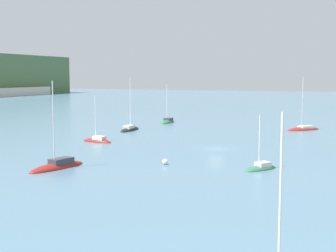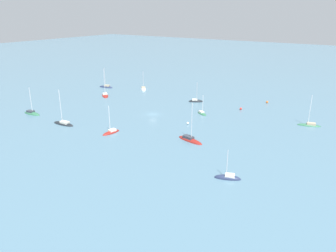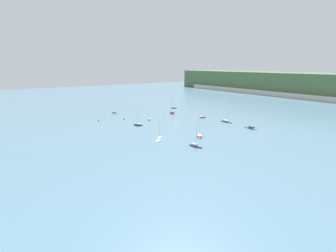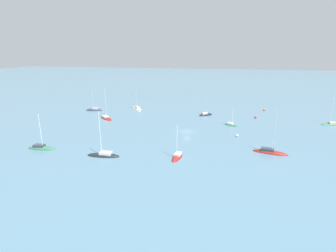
{
  "view_description": "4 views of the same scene",
  "coord_description": "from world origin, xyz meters",
  "px_view_note": "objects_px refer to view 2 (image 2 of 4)",
  "views": [
    {
      "loc": [
        -73.21,
        -21.84,
        11.91
      ],
      "look_at": [
        12.8,
        13.82,
        1.92
      ],
      "focal_mm": 50.0,
      "sensor_mm": 36.0,
      "label": 1
    },
    {
      "loc": [
        -66.56,
        89.64,
        35.15
      ],
      "look_at": [
        -16.55,
        14.94,
        3.24
      ],
      "focal_mm": 35.0,
      "sensor_mm": 36.0,
      "label": 2
    },
    {
      "loc": [
        124.49,
        -92.24,
        33.93
      ],
      "look_at": [
        15.85,
        -16.78,
        2.82
      ],
      "focal_mm": 28.0,
      "sensor_mm": 36.0,
      "label": 3
    },
    {
      "loc": [
        -10.73,
        81.51,
        25.69
      ],
      "look_at": [
        4.81,
        7.31,
        3.64
      ],
      "focal_mm": 28.0,
      "sensor_mm": 36.0,
      "label": 4
    }
  ],
  "objects_px": {
    "sailboat_8": "(64,124)",
    "sailboat_3": "(106,87)",
    "mooring_buoy_2": "(267,102)",
    "sailboat_1": "(202,114)",
    "sailboat_6": "(143,89)",
    "sailboat_9": "(105,96)",
    "sailboat_2": "(228,178)",
    "sailboat_7": "(196,102)",
    "sailboat_10": "(309,125)",
    "mooring_buoy_1": "(241,109)",
    "sailboat_4": "(32,114)",
    "sailboat_5": "(190,140)",
    "mooring_buoy_0": "(188,123)",
    "sailboat_0": "(111,133)"
  },
  "relations": [
    {
      "from": "sailboat_8",
      "to": "sailboat_9",
      "type": "xyz_separation_m",
      "value": [
        15.46,
        -35.17,
        -0.02
      ]
    },
    {
      "from": "sailboat_1",
      "to": "mooring_buoy_0",
      "type": "bearing_deg",
      "value": -51.31
    },
    {
      "from": "sailboat_8",
      "to": "mooring_buoy_1",
      "type": "relative_size",
      "value": 14.47
    },
    {
      "from": "sailboat_3",
      "to": "sailboat_8",
      "type": "bearing_deg",
      "value": 108.96
    },
    {
      "from": "sailboat_8",
      "to": "mooring_buoy_2",
      "type": "bearing_deg",
      "value": -130.47
    },
    {
      "from": "mooring_buoy_2",
      "to": "sailboat_10",
      "type": "bearing_deg",
      "value": 135.88
    },
    {
      "from": "sailboat_2",
      "to": "sailboat_3",
      "type": "xyz_separation_m",
      "value": [
        86.03,
        -51.19,
        0.02
      ]
    },
    {
      "from": "mooring_buoy_1",
      "to": "sailboat_7",
      "type": "bearing_deg",
      "value": -1.49
    },
    {
      "from": "sailboat_4",
      "to": "sailboat_6",
      "type": "xyz_separation_m",
      "value": [
        -9.43,
        -52.98,
        -0.03
      ]
    },
    {
      "from": "sailboat_1",
      "to": "sailboat_8",
      "type": "relative_size",
      "value": 0.62
    },
    {
      "from": "sailboat_7",
      "to": "sailboat_9",
      "type": "xyz_separation_m",
      "value": [
        37.63,
        13.17,
        0.0
      ]
    },
    {
      "from": "sailboat_2",
      "to": "sailboat_7",
      "type": "xyz_separation_m",
      "value": [
        37.31,
        -52.25,
        0.0
      ]
    },
    {
      "from": "sailboat_0",
      "to": "sailboat_2",
      "type": "distance_m",
      "value": 41.7
    },
    {
      "from": "sailboat_8",
      "to": "sailboat_3",
      "type": "bearing_deg",
      "value": -64.32
    },
    {
      "from": "sailboat_1",
      "to": "sailboat_6",
      "type": "xyz_separation_m",
      "value": [
        41.31,
        -19.0,
        -0.03
      ]
    },
    {
      "from": "sailboat_6",
      "to": "sailboat_8",
      "type": "distance_m",
      "value": 55.02
    },
    {
      "from": "sailboat_4",
      "to": "mooring_buoy_1",
      "type": "xyz_separation_m",
      "value": [
        -60.35,
        -46.57,
        0.31
      ]
    },
    {
      "from": "mooring_buoy_1",
      "to": "mooring_buoy_2",
      "type": "relative_size",
      "value": 0.96
    },
    {
      "from": "sailboat_10",
      "to": "sailboat_2",
      "type": "bearing_deg",
      "value": 65.28
    },
    {
      "from": "sailboat_8",
      "to": "sailboat_10",
      "type": "distance_m",
      "value": 79.58
    },
    {
      "from": "sailboat_1",
      "to": "sailboat_3",
      "type": "relative_size",
      "value": 0.73
    },
    {
      "from": "sailboat_1",
      "to": "sailboat_10",
      "type": "relative_size",
      "value": 0.71
    },
    {
      "from": "sailboat_3",
      "to": "sailboat_4",
      "type": "relative_size",
      "value": 0.98
    },
    {
      "from": "sailboat_3",
      "to": "sailboat_9",
      "type": "xyz_separation_m",
      "value": [
        -11.1,
        12.1,
        -0.02
      ]
    },
    {
      "from": "sailboat_5",
      "to": "mooring_buoy_0",
      "type": "bearing_deg",
      "value": 135.97
    },
    {
      "from": "mooring_buoy_0",
      "to": "mooring_buoy_1",
      "type": "xyz_separation_m",
      "value": [
        -8.08,
        -25.21,
        0.04
      ]
    },
    {
      "from": "sailboat_4",
      "to": "sailboat_5",
      "type": "bearing_deg",
      "value": 6.78
    },
    {
      "from": "sailboat_1",
      "to": "sailboat_10",
      "type": "bearing_deg",
      "value": 44.66
    },
    {
      "from": "sailboat_2",
      "to": "mooring_buoy_1",
      "type": "distance_m",
      "value": 54.72
    },
    {
      "from": "mooring_buoy_1",
      "to": "mooring_buoy_2",
      "type": "xyz_separation_m",
      "value": [
        -5.18,
        -14.74,
        0.02
      ]
    },
    {
      "from": "sailboat_2",
      "to": "sailboat_9",
      "type": "relative_size",
      "value": 0.62
    },
    {
      "from": "sailboat_1",
      "to": "mooring_buoy_2",
      "type": "relative_size",
      "value": 8.53
    },
    {
      "from": "sailboat_0",
      "to": "sailboat_1",
      "type": "bearing_deg",
      "value": 165.15
    },
    {
      "from": "sailboat_0",
      "to": "mooring_buoy_0",
      "type": "height_order",
      "value": "sailboat_0"
    },
    {
      "from": "sailboat_4",
      "to": "sailboat_10",
      "type": "xyz_separation_m",
      "value": [
        -85.52,
        -41.93,
        0.03
      ]
    },
    {
      "from": "sailboat_0",
      "to": "sailboat_8",
      "type": "bearing_deg",
      "value": -73.06
    },
    {
      "from": "sailboat_3",
      "to": "mooring_buoy_2",
      "type": "height_order",
      "value": "sailboat_3"
    },
    {
      "from": "sailboat_1",
      "to": "mooring_buoy_2",
      "type": "distance_m",
      "value": 31.07
    },
    {
      "from": "sailboat_7",
      "to": "mooring_buoy_0",
      "type": "xyz_separation_m",
      "value": [
        -11.42,
        25.72,
        0.29
      ]
    },
    {
      "from": "mooring_buoy_1",
      "to": "sailboat_8",
      "type": "bearing_deg",
      "value": 48.93
    },
    {
      "from": "sailboat_0",
      "to": "sailboat_5",
      "type": "relative_size",
      "value": 0.76
    },
    {
      "from": "sailboat_0",
      "to": "mooring_buoy_1",
      "type": "relative_size",
      "value": 10.85
    },
    {
      "from": "sailboat_1",
      "to": "mooring_buoy_1",
      "type": "height_order",
      "value": "sailboat_1"
    },
    {
      "from": "sailboat_3",
      "to": "mooring_buoy_0",
      "type": "xyz_separation_m",
      "value": [
        -60.15,
        24.66,
        0.27
      ]
    },
    {
      "from": "mooring_buoy_2",
      "to": "sailboat_9",
      "type": "bearing_deg",
      "value": 23.73
    },
    {
      "from": "sailboat_5",
      "to": "sailboat_10",
      "type": "distance_m",
      "value": 41.28
    },
    {
      "from": "sailboat_8",
      "to": "sailboat_0",
      "type": "bearing_deg",
      "value": -174.83
    },
    {
      "from": "sailboat_10",
      "to": "sailboat_0",
      "type": "bearing_deg",
      "value": 23.91
    },
    {
      "from": "sailboat_7",
      "to": "sailboat_8",
      "type": "relative_size",
      "value": 0.74
    },
    {
      "from": "sailboat_5",
      "to": "mooring_buoy_1",
      "type": "relative_size",
      "value": 14.23
    }
  ]
}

